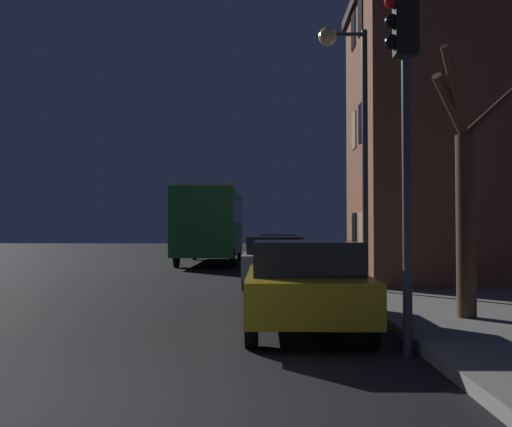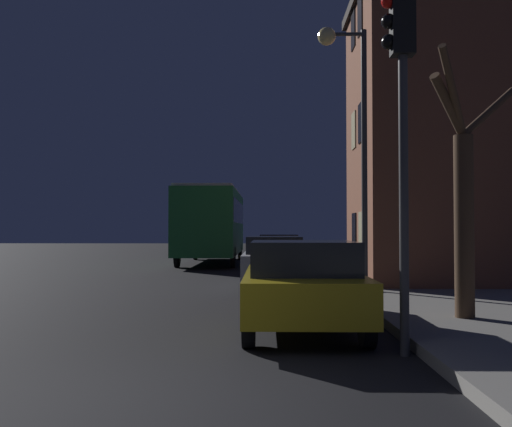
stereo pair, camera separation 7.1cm
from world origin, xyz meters
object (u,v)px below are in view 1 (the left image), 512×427
object	(u,v)px
traffic_light	(404,92)
car_mid_lane	(274,259)
streetlamp	(349,106)
car_far_lane	(278,250)
bus	(212,220)
car_near_lane	(305,284)
bare_tree	(466,200)

from	to	relation	value
traffic_light	car_mid_lane	xyz separation A→B (m)	(-1.55, 9.13, -2.66)
streetlamp	car_far_lane	distance (m)	11.69
streetlamp	bus	xyz separation A→B (m)	(-4.62, 13.49, -2.54)
bus	car_mid_lane	size ratio (longest dim) A/B	2.02
bus	car_near_lane	size ratio (longest dim) A/B	2.51
bus	streetlamp	bearing A→B (deg)	-71.11
bare_tree	car_near_lane	bearing A→B (deg)	-170.49
bus	car_far_lane	size ratio (longest dim) A/B	2.25
traffic_light	car_mid_lane	world-z (taller)	traffic_light
streetlamp	bus	size ratio (longest dim) A/B	0.67
bare_tree	car_far_lane	distance (m)	15.51
car_far_lane	bare_tree	bearing A→B (deg)	-79.64
streetlamp	bus	world-z (taller)	streetlamp
car_near_lane	streetlamp	bearing A→B (deg)	73.17
bus	car_mid_lane	world-z (taller)	bus
streetlamp	car_far_lane	bearing A→B (deg)	97.77
streetlamp	car_far_lane	xyz separation A→B (m)	(-1.49, 10.92, -3.90)
car_near_lane	car_far_lane	distance (m)	15.65
car_far_lane	traffic_light	bearing A→B (deg)	-85.89
car_near_lane	traffic_light	bearing A→B (deg)	-54.49
bare_tree	car_mid_lane	distance (m)	7.78
bus	car_near_lane	distance (m)	18.54
streetlamp	traffic_light	xyz separation A→B (m)	(-0.25, -6.39, -1.20)
traffic_light	car_mid_lane	bearing A→B (deg)	99.62
streetlamp	bare_tree	bearing A→B (deg)	-73.25
bus	bare_tree	bearing A→B (deg)	-71.62
bare_tree	traffic_light	bearing A→B (deg)	-125.92
bare_tree	car_near_lane	xyz separation A→B (m)	(-2.72, -0.45, -1.34)
streetlamp	bare_tree	world-z (taller)	streetlamp
traffic_light	bus	world-z (taller)	traffic_light
bus	car_far_lane	bearing A→B (deg)	-39.39
bus	car_near_lane	xyz separation A→B (m)	(3.19, -18.22, -1.31)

